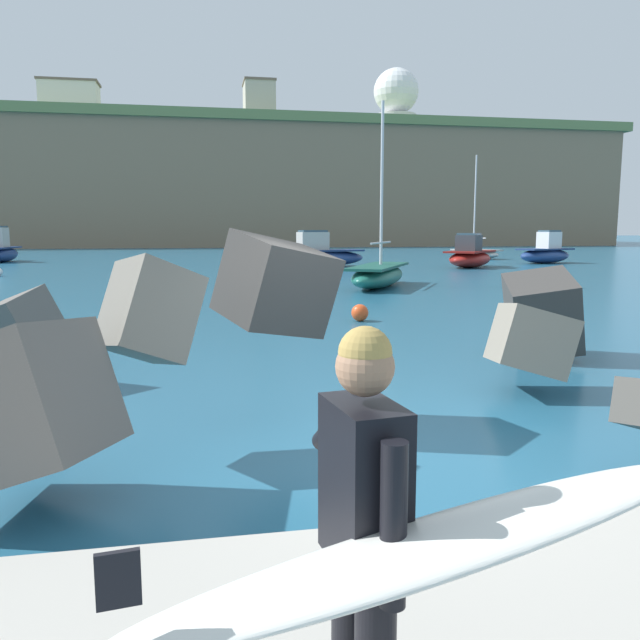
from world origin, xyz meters
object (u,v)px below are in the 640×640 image
object	(u,v)px
surfer_with_board	(384,539)
boat_mid_centre	(546,253)
station_building_central	(149,124)
boat_mid_right	(470,256)
boat_mid_left	(318,255)
boat_near_left	(2,251)
radar_dome	(396,101)
boat_far_left	(476,253)
boat_near_right	(378,274)
station_building_east	(259,104)
mooring_buoy_middle	(360,313)
station_building_west	(70,102)

from	to	relation	value
surfer_with_board	boat_mid_centre	xyz separation A→B (m)	(22.83, 38.13, -0.56)
station_building_central	boat_mid_right	bearing A→B (deg)	-72.14
boat_mid_left	boat_mid_right	bearing A→B (deg)	-14.95
boat_near_left	radar_dome	bearing A→B (deg)	48.33
boat_far_left	boat_mid_centre	bearing A→B (deg)	-74.76
boat_near_right	radar_dome	size ratio (longest dim) A/B	0.72
surfer_with_board	station_building_east	xyz separation A→B (m)	(8.39, 91.38, 18.63)
boat_mid_right	radar_dome	distance (m)	67.81
mooring_buoy_middle	station_building_central	xyz separation A→B (m)	(-11.46, 94.77, 19.05)
radar_dome	station_building_west	xyz separation A→B (m)	(-47.91, -3.37, -2.55)
surfer_with_board	boat_mid_right	distance (m)	38.02
boat_mid_right	boat_far_left	world-z (taller)	boat_far_left
boat_near_right	mooring_buoy_middle	distance (m)	9.69
radar_dome	boat_near_left	bearing A→B (deg)	-131.67
boat_mid_left	station_building_central	xyz separation A→B (m)	(-14.77, 71.38, 18.54)
surfer_with_board	mooring_buoy_middle	size ratio (longest dim) A/B	4.82
surfer_with_board	boat_near_left	size ratio (longest dim) A/B	0.45
boat_near_left	station_building_central	world-z (taller)	station_building_central
boat_mid_centre	mooring_buoy_middle	world-z (taller)	boat_mid_centre
boat_mid_left	boat_mid_right	size ratio (longest dim) A/B	1.26
boat_mid_centre	station_building_west	size ratio (longest dim) A/B	0.58
boat_mid_centre	surfer_with_board	bearing A→B (deg)	-120.91
surfer_with_board	boat_mid_centre	distance (m)	44.44
boat_far_left	radar_dome	distance (m)	57.25
boat_mid_right	station_building_east	distance (m)	60.37
station_building_west	boat_near_right	bearing A→B (deg)	-71.33
boat_mid_left	boat_mid_centre	world-z (taller)	boat_mid_left
station_building_east	boat_mid_centre	bearing A→B (deg)	-74.83
boat_near_left	mooring_buoy_middle	bearing A→B (deg)	-61.85
surfer_with_board	boat_mid_left	world-z (taller)	boat_mid_left
station_building_west	station_building_central	size ratio (longest dim) A/B	1.45
surfer_with_board	boat_mid_right	bearing A→B (deg)	65.57
boat_far_left	boat_near_left	bearing A→B (deg)	177.15
boat_near_left	boat_mid_centre	world-z (taller)	boat_near_left
boat_mid_right	boat_mid_left	bearing A→B (deg)	165.05
boat_near_right	boat_mid_centre	xyz separation A→B (m)	(16.31, 15.33, 0.20)
boat_mid_left	station_building_east	size ratio (longest dim) A/B	1.01
surfer_with_board	station_building_central	size ratio (longest dim) A/B	0.39
mooring_buoy_middle	surfer_with_board	bearing A→B (deg)	-104.04
boat_far_left	station_building_central	bearing A→B (deg)	114.60
boat_mid_centre	boat_near_left	bearing A→B (deg)	166.77
boat_near_left	station_building_west	xyz separation A→B (m)	(-3.10, 46.97, 18.87)
boat_near_right	radar_dome	xyz separation A→B (m)	(23.90, 74.42, 21.69)
station_building_central	boat_near_right	bearing A→B (deg)	-80.34
boat_near_left	mooring_buoy_middle	world-z (taller)	boat_near_left
boat_far_left	station_building_west	distance (m)	64.96
boat_mid_right	station_building_west	xyz separation A→B (m)	(-33.21, 59.23, 18.97)
boat_mid_left	station_building_central	distance (m)	75.21
mooring_buoy_middle	radar_dome	world-z (taller)	radar_dome
boat_mid_right	station_building_west	size ratio (longest dim) A/B	0.61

